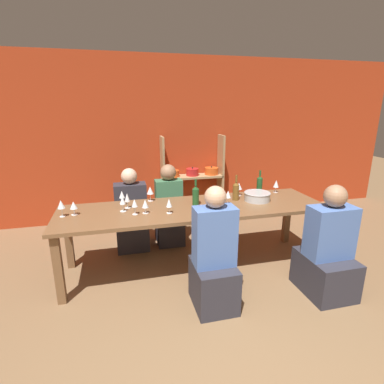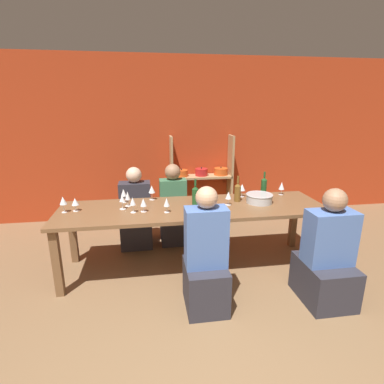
{
  "view_description": "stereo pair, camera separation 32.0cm",
  "coord_description": "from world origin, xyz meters",
  "px_view_note": "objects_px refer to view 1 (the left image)",
  "views": [
    {
      "loc": [
        -0.74,
        -1.24,
        1.91
      ],
      "look_at": [
        0.09,
        2.05,
        0.93
      ],
      "focal_mm": 28.0,
      "sensor_mm": 36.0,
      "label": 1
    },
    {
      "loc": [
        -0.42,
        -1.3,
        1.91
      ],
      "look_at": [
        0.09,
        2.05,
        0.93
      ],
      "focal_mm": 28.0,
      "sensor_mm": 36.0,
      "label": 2
    }
  ],
  "objects_px": {
    "shelf_unit": "(195,188)",
    "person_far_b": "(132,219)",
    "wine_bottle_dark": "(196,195)",
    "person_near_a": "(327,255)",
    "wine_glass_empty_a": "(145,204)",
    "wine_glass_empty_e": "(122,195)",
    "wine_glass_empty_b": "(150,191)",
    "wine_glass_empty_f": "(135,203)",
    "wine_bottle_green": "(236,191)",
    "dining_table": "(194,213)",
    "mixing_bowl": "(257,196)",
    "wine_glass_red_c": "(123,201)",
    "person_far_a": "(169,214)",
    "wine_glass_red_a": "(239,187)",
    "wine_glass_white_a": "(127,198)",
    "wine_glass_white_b": "(276,184)",
    "wine_glass_red_b": "(169,203)",
    "wine_bottle_amber": "(259,184)",
    "wine_glass_empty_c": "(228,195)",
    "wine_glass_empty_d": "(74,205)",
    "wine_glass_red_d": "(61,205)",
    "person_near_b": "(214,264)"
  },
  "relations": [
    {
      "from": "shelf_unit",
      "to": "person_far_b",
      "type": "bearing_deg",
      "value": -141.21
    },
    {
      "from": "wine_bottle_dark",
      "to": "person_near_a",
      "type": "xyz_separation_m",
      "value": [
        1.17,
        -0.89,
        -0.48
      ]
    },
    {
      "from": "wine_glass_empty_a",
      "to": "wine_glass_empty_e",
      "type": "xyz_separation_m",
      "value": [
        -0.24,
        0.37,
        0.01
      ]
    },
    {
      "from": "wine_glass_empty_b",
      "to": "wine_glass_empty_f",
      "type": "distance_m",
      "value": 0.49
    },
    {
      "from": "shelf_unit",
      "to": "wine_bottle_green",
      "type": "distance_m",
      "value": 1.61
    },
    {
      "from": "dining_table",
      "to": "mixing_bowl",
      "type": "height_order",
      "value": "mixing_bowl"
    },
    {
      "from": "wine_glass_empty_e",
      "to": "wine_glass_red_c",
      "type": "xyz_separation_m",
      "value": [
        0.0,
        -0.25,
        -0.0
      ]
    },
    {
      "from": "wine_glass_empty_b",
      "to": "person_near_a",
      "type": "relative_size",
      "value": 0.16
    },
    {
      "from": "wine_glass_empty_f",
      "to": "wine_glass_red_c",
      "type": "xyz_separation_m",
      "value": [
        -0.12,
        0.13,
        -0.01
      ]
    },
    {
      "from": "wine_glass_red_c",
      "to": "person_far_a",
      "type": "xyz_separation_m",
      "value": [
        0.64,
        0.73,
        -0.47
      ]
    },
    {
      "from": "dining_table",
      "to": "person_far_b",
      "type": "bearing_deg",
      "value": 132.12
    },
    {
      "from": "wine_glass_red_a",
      "to": "person_near_a",
      "type": "distance_m",
      "value": 1.34
    },
    {
      "from": "wine_glass_red_c",
      "to": "wine_glass_empty_b",
      "type": "bearing_deg",
      "value": 41.78
    },
    {
      "from": "dining_table",
      "to": "mixing_bowl",
      "type": "bearing_deg",
      "value": 2.5
    },
    {
      "from": "wine_glass_empty_b",
      "to": "wine_glass_white_a",
      "type": "bearing_deg",
      "value": -144.59
    },
    {
      "from": "wine_bottle_green",
      "to": "wine_bottle_dark",
      "type": "height_order",
      "value": "wine_bottle_green"
    },
    {
      "from": "wine_bottle_dark",
      "to": "wine_glass_white_b",
      "type": "height_order",
      "value": "wine_bottle_dark"
    },
    {
      "from": "wine_glass_empty_f",
      "to": "person_far_b",
      "type": "bearing_deg",
      "value": 90.67
    },
    {
      "from": "mixing_bowl",
      "to": "person_far_a",
      "type": "distance_m",
      "value": 1.29
    },
    {
      "from": "wine_glass_red_b",
      "to": "wine_bottle_amber",
      "type": "bearing_deg",
      "value": 19.08
    },
    {
      "from": "wine_glass_empty_c",
      "to": "person_far_b",
      "type": "xyz_separation_m",
      "value": [
        -1.11,
        0.76,
        -0.49
      ]
    },
    {
      "from": "wine_bottle_dark",
      "to": "wine_glass_empty_c",
      "type": "relative_size",
      "value": 1.93
    },
    {
      "from": "mixing_bowl",
      "to": "person_far_b",
      "type": "bearing_deg",
      "value": 154.11
    },
    {
      "from": "wine_glass_empty_d",
      "to": "person_far_b",
      "type": "xyz_separation_m",
      "value": [
        0.62,
        0.71,
        -0.48
      ]
    },
    {
      "from": "wine_bottle_green",
      "to": "wine_glass_red_b",
      "type": "height_order",
      "value": "wine_bottle_green"
    },
    {
      "from": "wine_glass_empty_a",
      "to": "wine_glass_empty_e",
      "type": "height_order",
      "value": "wine_glass_empty_e"
    },
    {
      "from": "wine_glass_empty_c",
      "to": "wine_glass_red_d",
      "type": "distance_m",
      "value": 1.85
    },
    {
      "from": "person_near_b",
      "to": "person_far_b",
      "type": "distance_m",
      "value": 1.68
    },
    {
      "from": "mixing_bowl",
      "to": "wine_glass_empty_f",
      "type": "height_order",
      "value": "wine_glass_empty_f"
    },
    {
      "from": "wine_glass_red_c",
      "to": "person_near_b",
      "type": "xyz_separation_m",
      "value": [
        0.81,
        -0.8,
        -0.45
      ]
    },
    {
      "from": "wine_glass_white_a",
      "to": "wine_glass_red_d",
      "type": "xyz_separation_m",
      "value": [
        -0.68,
        -0.11,
        0.01
      ]
    },
    {
      "from": "wine_bottle_green",
      "to": "wine_glass_white_b",
      "type": "relative_size",
      "value": 1.88
    },
    {
      "from": "wine_glass_red_c",
      "to": "wine_glass_empty_e",
      "type": "bearing_deg",
      "value": 90.05
    },
    {
      "from": "wine_glass_empty_f",
      "to": "wine_bottle_amber",
      "type": "bearing_deg",
      "value": 13.5
    },
    {
      "from": "wine_glass_empty_e",
      "to": "wine_glass_empty_f",
      "type": "relative_size",
      "value": 0.96
    },
    {
      "from": "wine_bottle_green",
      "to": "person_near_a",
      "type": "distance_m",
      "value": 1.25
    },
    {
      "from": "shelf_unit",
      "to": "person_near_b",
      "type": "distance_m",
      "value": 2.48
    },
    {
      "from": "wine_glass_empty_a",
      "to": "wine_glass_empty_e",
      "type": "distance_m",
      "value": 0.44
    },
    {
      "from": "wine_glass_white_a",
      "to": "person_far_b",
      "type": "relative_size",
      "value": 0.16
    },
    {
      "from": "wine_glass_empty_e",
      "to": "wine_glass_empty_c",
      "type": "bearing_deg",
      "value": -13.06
    },
    {
      "from": "wine_bottle_amber",
      "to": "wine_glass_empty_d",
      "type": "height_order",
      "value": "wine_bottle_amber"
    },
    {
      "from": "wine_bottle_dark",
      "to": "wine_glass_empty_d",
      "type": "xyz_separation_m",
      "value": [
        -1.35,
        0.0,
        -0.02
      ]
    },
    {
      "from": "wine_glass_empty_a",
      "to": "wine_glass_red_b",
      "type": "bearing_deg",
      "value": -13.84
    },
    {
      "from": "person_near_b",
      "to": "wine_glass_red_d",
      "type": "bearing_deg",
      "value": 151.2
    },
    {
      "from": "wine_glass_empty_f",
      "to": "wine_glass_red_c",
      "type": "distance_m",
      "value": 0.18
    },
    {
      "from": "wine_bottle_dark",
      "to": "wine_glass_white_a",
      "type": "distance_m",
      "value": 0.79
    },
    {
      "from": "wine_glass_empty_f",
      "to": "person_near_b",
      "type": "distance_m",
      "value": 1.06
    },
    {
      "from": "wine_bottle_amber",
      "to": "person_far_a",
      "type": "height_order",
      "value": "person_far_a"
    },
    {
      "from": "wine_glass_red_b",
      "to": "wine_glass_red_c",
      "type": "bearing_deg",
      "value": 159.51
    },
    {
      "from": "wine_bottle_dark",
      "to": "wine_glass_white_b",
      "type": "bearing_deg",
      "value": 12.23
    }
  ]
}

